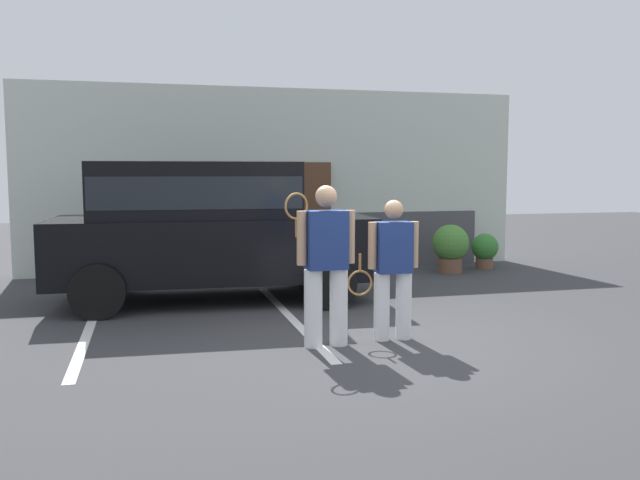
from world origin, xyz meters
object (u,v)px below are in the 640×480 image
at_px(tennis_player_woman, 393,268).
at_px(potted_plant_by_porch, 450,246).
at_px(parked_suv, 206,224).
at_px(potted_plant_secondary, 485,249).
at_px(tennis_player_man, 326,263).

relative_size(tennis_player_woman, potted_plant_by_porch, 1.74).
bearing_deg(parked_suv, potted_plant_secondary, 22.03).
relative_size(parked_suv, potted_plant_secondary, 6.71).
bearing_deg(potted_plant_by_porch, potted_plant_secondary, 18.32).
distance_m(parked_suv, tennis_player_woman, 3.40).
bearing_deg(tennis_player_woman, tennis_player_man, 8.01).
distance_m(tennis_player_man, tennis_player_woman, 0.82).
height_order(tennis_player_man, potted_plant_secondary, tennis_player_man).
bearing_deg(parked_suv, tennis_player_man, -67.62).
bearing_deg(potted_plant_by_porch, tennis_player_woman, -122.72).
height_order(tennis_player_woman, potted_plant_secondary, tennis_player_woman).
relative_size(parked_suv, potted_plant_by_porch, 5.11).
relative_size(tennis_player_woman, potted_plant_secondary, 2.28).
bearing_deg(tennis_player_man, potted_plant_secondary, -135.01).
xyz_separation_m(tennis_player_man, potted_plant_by_porch, (3.70, 4.58, -0.41)).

